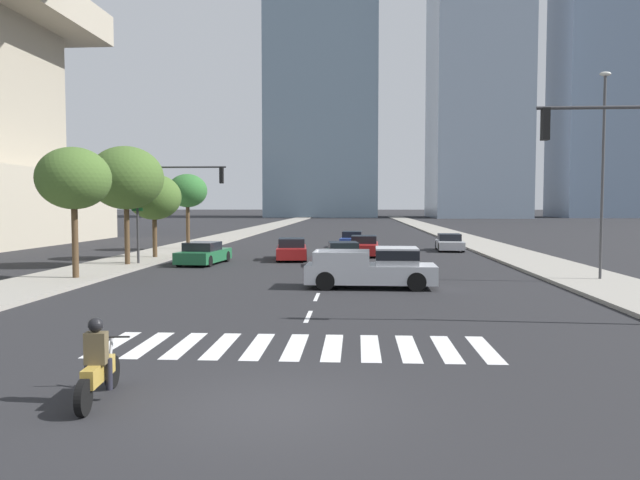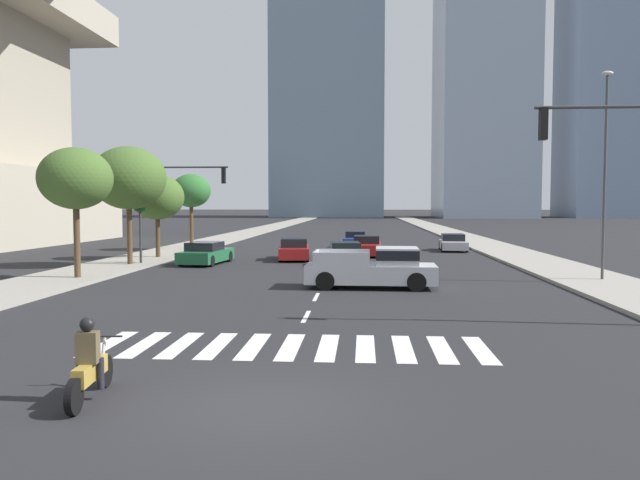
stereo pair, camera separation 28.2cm
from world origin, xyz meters
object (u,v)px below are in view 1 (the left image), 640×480
object	(u,v)px
sedan_red_3	(292,250)
street_tree_second	(126,178)
traffic_signal_near	(640,166)
street_lamp_east	(603,162)
street_tree_nearest	(74,179)
street_tree_third	(154,197)
pickup_truck	(377,268)
sedan_green_5	(204,254)
motorcycle_lead	(98,368)
sedan_red_4	(364,247)
sedan_silver_0	(449,243)
street_tree_fourth	(187,191)
traffic_signal_far	(171,192)
sedan_green_2	(344,255)
sedan_blue_1	(352,240)

from	to	relation	value
sedan_red_3	street_tree_second	distance (m)	10.70
traffic_signal_near	street_lamp_east	distance (m)	10.28
street_tree_nearest	street_tree_third	xyz separation A→B (m)	(0.00, 10.86, -0.69)
pickup_truck	sedan_green_5	bearing A→B (deg)	136.47
motorcycle_lead	sedan_red_4	xyz separation A→B (m)	(4.97, 30.78, 0.03)
sedan_green_5	street_tree_second	xyz separation A→B (m)	(-3.80, -1.75, 4.27)
sedan_silver_0	street_tree_nearest	world-z (taller)	street_tree_nearest
street_tree_second	street_tree_fourth	bearing A→B (deg)	90.00
pickup_truck	sedan_red_4	bearing A→B (deg)	92.43
sedan_red_4	street_tree_third	bearing A→B (deg)	-73.74
street_tree_third	street_tree_fourth	world-z (taller)	street_tree_fourth
traffic_signal_far	street_lamp_east	distance (m)	21.84
pickup_truck	sedan_silver_0	xyz separation A→B (m)	(6.04, 20.80, -0.24)
sedan_silver_0	sedan_green_2	bearing A→B (deg)	-28.71
sedan_silver_0	sedan_red_4	bearing A→B (deg)	-49.11
sedan_silver_0	street_tree_third	size ratio (longest dim) A/B	0.87
street_tree_second	street_tree_third	bearing A→B (deg)	90.00
motorcycle_lead	sedan_green_5	world-z (taller)	motorcycle_lead
street_tree_second	street_tree_third	distance (m)	4.73
street_lamp_east	street_tree_third	size ratio (longest dim) A/B	1.75
street_tree_nearest	street_tree_third	size ratio (longest dim) A/B	1.13
sedan_green_2	street_tree_third	distance (m)	12.85
sedan_red_4	traffic_signal_far	bearing A→B (deg)	-53.67
sedan_silver_0	sedan_blue_1	xyz separation A→B (m)	(-7.24, 2.98, 0.02)
sedan_red_3	street_lamp_east	bearing A→B (deg)	-130.01
motorcycle_lead	traffic_signal_near	size ratio (longest dim) A/B	0.34
traffic_signal_near	street_tree_second	world-z (taller)	street_tree_second
sedan_silver_0	sedan_red_4	world-z (taller)	sedan_red_4
traffic_signal_near	street_tree_nearest	world-z (taller)	traffic_signal_near
sedan_blue_1	street_tree_third	size ratio (longest dim) A/B	0.84
pickup_truck	sedan_blue_1	size ratio (longest dim) A/B	1.23
street_lamp_east	sedan_green_5	bearing A→B (deg)	160.21
sedan_green_2	street_tree_third	world-z (taller)	street_tree_third
sedan_red_3	street_tree_second	size ratio (longest dim) A/B	0.74
motorcycle_lead	street_lamp_east	distance (m)	23.58
sedan_blue_1	traffic_signal_far	bearing A→B (deg)	-29.77
traffic_signal_far	street_lamp_east	bearing A→B (deg)	-15.57
pickup_truck	street_tree_nearest	bearing A→B (deg)	174.65
traffic_signal_far	street_tree_fourth	distance (m)	11.84
sedan_red_3	street_lamp_east	distance (m)	18.47
sedan_blue_1	street_tree_nearest	distance (m)	25.70
motorcycle_lead	sedan_red_4	bearing A→B (deg)	-14.70
sedan_green_2	street_tree_fourth	size ratio (longest dim) A/B	0.83
pickup_truck	sedan_red_3	bearing A→B (deg)	112.27
sedan_silver_0	sedan_red_3	xyz separation A→B (m)	(-10.90, -8.22, 0.04)
sedan_green_5	street_tree_second	distance (m)	5.97
traffic_signal_near	street_tree_nearest	distance (m)	22.36
sedan_silver_0	sedan_red_4	size ratio (longest dim) A/B	0.98
traffic_signal_near	street_lamp_east	world-z (taller)	street_lamp_east
street_tree_nearest	street_tree_second	world-z (taller)	street_tree_second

